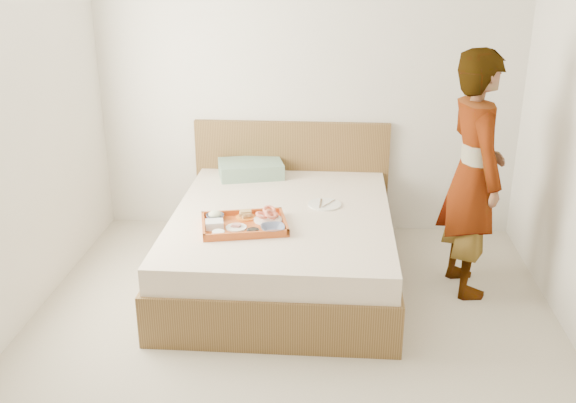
# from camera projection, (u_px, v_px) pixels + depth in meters

# --- Properties ---
(ground) EXTENTS (3.50, 4.00, 0.01)m
(ground) POSITION_uv_depth(u_px,v_px,m) (289.00, 355.00, 3.94)
(ground) COLOR #BAB19D
(ground) RESTS_ON ground
(wall_back) EXTENTS (3.50, 0.01, 2.60)m
(wall_back) POSITION_uv_depth(u_px,v_px,m) (307.00, 80.00, 5.33)
(wall_back) COLOR silver
(wall_back) RESTS_ON ground
(wall_front) EXTENTS (3.50, 0.01, 2.60)m
(wall_front) POSITION_uv_depth(u_px,v_px,m) (230.00, 379.00, 1.61)
(wall_front) COLOR silver
(wall_front) RESTS_ON ground
(bed) EXTENTS (1.65, 2.00, 0.53)m
(bed) POSITION_uv_depth(u_px,v_px,m) (282.00, 245.00, 4.79)
(bed) COLOR brown
(bed) RESTS_ON ground
(headboard) EXTENTS (1.65, 0.06, 0.95)m
(headboard) POSITION_uv_depth(u_px,v_px,m) (292.00, 176.00, 5.61)
(headboard) COLOR brown
(headboard) RESTS_ON ground
(pillow) EXTENTS (0.59, 0.47, 0.12)m
(pillow) POSITION_uv_depth(u_px,v_px,m) (251.00, 169.00, 5.41)
(pillow) COLOR gray
(pillow) RESTS_ON bed
(tray) EXTENTS (0.64, 0.53, 0.05)m
(tray) POSITION_uv_depth(u_px,v_px,m) (244.00, 224.00, 4.42)
(tray) COLOR #B94D1C
(tray) RESTS_ON bed
(prawn_plate) EXTENTS (0.23, 0.23, 0.01)m
(prawn_plate) POSITION_uv_depth(u_px,v_px,m) (268.00, 220.00, 4.50)
(prawn_plate) COLOR white
(prawn_plate) RESTS_ON tray
(navy_bowl_big) EXTENTS (0.19, 0.19, 0.04)m
(navy_bowl_big) POSITION_uv_depth(u_px,v_px,m) (273.00, 229.00, 4.32)
(navy_bowl_big) COLOR #172246
(navy_bowl_big) RESTS_ON tray
(sauce_dish) EXTENTS (0.10, 0.10, 0.03)m
(sauce_dish) POSITION_uv_depth(u_px,v_px,m) (253.00, 232.00, 4.28)
(sauce_dish) COLOR black
(sauce_dish) RESTS_ON tray
(meat_plate) EXTENTS (0.17, 0.17, 0.01)m
(meat_plate) POSITION_uv_depth(u_px,v_px,m) (236.00, 228.00, 4.37)
(meat_plate) COLOR white
(meat_plate) RESTS_ON tray
(bread_plate) EXTENTS (0.16, 0.16, 0.01)m
(bread_plate) POSITION_uv_depth(u_px,v_px,m) (246.00, 217.00, 4.54)
(bread_plate) COLOR orange
(bread_plate) RESTS_ON tray
(salad_bowl) EXTENTS (0.15, 0.15, 0.04)m
(salad_bowl) POSITION_uv_depth(u_px,v_px,m) (215.00, 217.00, 4.51)
(salad_bowl) COLOR #172246
(salad_bowl) RESTS_ON tray
(plastic_tub) EXTENTS (0.14, 0.12, 0.05)m
(plastic_tub) POSITION_uv_depth(u_px,v_px,m) (214.00, 224.00, 4.37)
(plastic_tub) COLOR silver
(plastic_tub) RESTS_ON tray
(cheese_round) EXTENTS (0.10, 0.10, 0.03)m
(cheese_round) POSITION_uv_depth(u_px,v_px,m) (218.00, 233.00, 4.26)
(cheese_round) COLOR white
(cheese_round) RESTS_ON tray
(dinner_plate) EXTENTS (0.32, 0.32, 0.01)m
(dinner_plate) POSITION_uv_depth(u_px,v_px,m) (325.00, 205.00, 4.81)
(dinner_plate) COLOR white
(dinner_plate) RESTS_ON bed
(person) EXTENTS (0.52, 0.69, 1.72)m
(person) POSITION_uv_depth(u_px,v_px,m) (473.00, 175.00, 4.45)
(person) COLOR silver
(person) RESTS_ON ground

